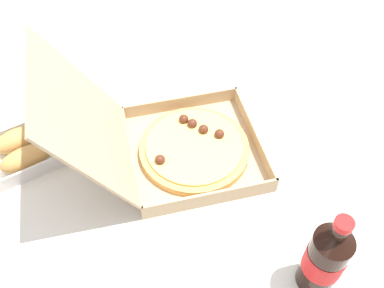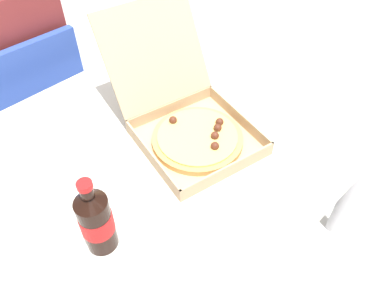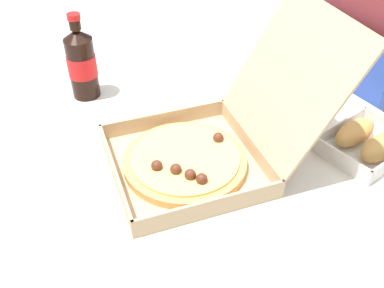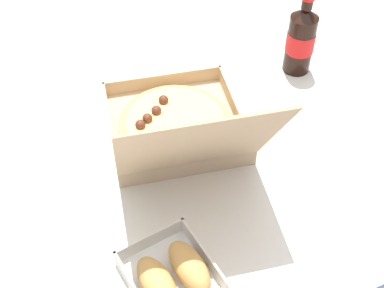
# 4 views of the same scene
# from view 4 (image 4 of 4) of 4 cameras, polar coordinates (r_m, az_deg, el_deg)

# --- Properties ---
(ground_plane) EXTENTS (10.00, 10.00, 0.00)m
(ground_plane) POSITION_cam_4_polar(r_m,az_deg,el_deg) (1.78, 1.76, -15.64)
(ground_plane) COLOR beige
(dining_table) EXTENTS (1.38, 0.93, 0.72)m
(dining_table) POSITION_cam_4_polar(r_m,az_deg,el_deg) (1.25, 2.42, -1.65)
(dining_table) COLOR silver
(dining_table) RESTS_ON ground_plane
(pizza_box_open) EXTENTS (0.39, 0.51, 0.31)m
(pizza_box_open) POSITION_cam_4_polar(r_m,az_deg,el_deg) (1.16, -1.58, 1.96)
(pizza_box_open) COLOR tan
(pizza_box_open) RESTS_ON dining_table
(bread_side_box) EXTENTS (0.17, 0.21, 0.06)m
(bread_side_box) POSITION_cam_4_polar(r_m,az_deg,el_deg) (0.95, -2.08, -14.62)
(bread_side_box) COLOR white
(bread_side_box) RESTS_ON dining_table
(cola_bottle) EXTENTS (0.07, 0.07, 0.22)m
(cola_bottle) POSITION_cam_4_polar(r_m,az_deg,el_deg) (1.36, 12.08, 11.37)
(cola_bottle) COLOR black
(cola_bottle) RESTS_ON dining_table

